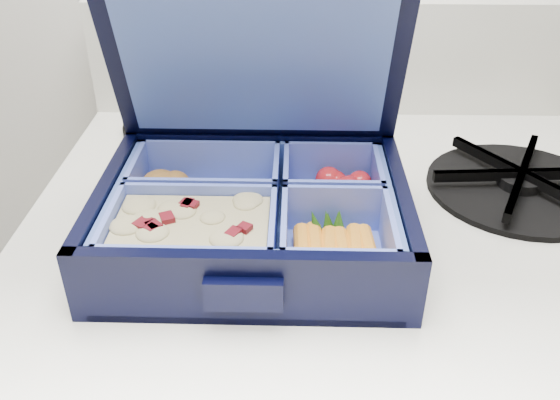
# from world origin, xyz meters

# --- Properties ---
(bento_box) EXTENTS (0.26, 0.20, 0.06)m
(bento_box) POSITION_xyz_m (-0.17, 1.64, 0.92)
(bento_box) COLOR black
(bento_box) RESTS_ON stove
(burner_grate) EXTENTS (0.19, 0.19, 0.03)m
(burner_grate) POSITION_xyz_m (0.09, 1.74, 0.90)
(burner_grate) COLOR black
(burner_grate) RESTS_ON stove
(burner_grate_rear) EXTENTS (0.19, 0.19, 0.02)m
(burner_grate_rear) POSITION_xyz_m (-0.26, 1.88, 0.90)
(burner_grate_rear) COLOR black
(burner_grate_rear) RESTS_ON stove
(fork) EXTENTS (0.07, 0.18, 0.01)m
(fork) POSITION_xyz_m (-0.13, 1.81, 0.89)
(fork) COLOR silver
(fork) RESTS_ON stove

